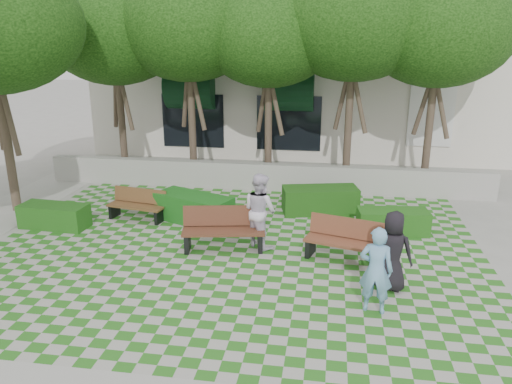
% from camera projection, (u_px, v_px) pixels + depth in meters
% --- Properties ---
extents(ground, '(90.00, 90.00, 0.00)m').
position_uv_depth(ground, '(224.00, 271.00, 11.15)').
color(ground, gray).
rests_on(ground, ground).
extents(lawn, '(12.00, 12.00, 0.00)m').
position_uv_depth(lawn, '(233.00, 252.00, 12.09)').
color(lawn, '#2B721E').
rests_on(lawn, ground).
extents(retaining_wall, '(15.00, 0.36, 0.90)m').
position_uv_depth(retaining_wall, '(263.00, 177.00, 16.85)').
color(retaining_wall, '#9E9B93').
rests_on(retaining_wall, ground).
extents(bench_east, '(1.96, 1.12, 0.98)m').
position_uv_depth(bench_east, '(346.00, 241.00, 11.53)').
color(bench_east, brown).
rests_on(bench_east, ground).
extents(bench_mid, '(2.08, 1.01, 1.05)m').
position_uv_depth(bench_mid, '(224.00, 230.00, 12.14)').
color(bench_mid, '#4F2A1B').
rests_on(bench_mid, ground).
extents(bench_west, '(1.72, 0.83, 0.87)m').
position_uv_depth(bench_west, '(137.00, 205.00, 14.13)').
color(bench_west, brown).
rests_on(bench_west, ground).
extents(hedge_east, '(1.90, 0.93, 0.64)m').
position_uv_depth(hedge_east, '(393.00, 222.00, 13.16)').
color(hedge_east, '#1C5015').
rests_on(hedge_east, ground).
extents(hedge_midright, '(2.31, 1.34, 0.76)m').
position_uv_depth(hedge_midright, '(320.00, 200.00, 14.69)').
color(hedge_midright, '#194713').
rests_on(hedge_midright, ground).
extents(hedge_midleft, '(2.39, 1.68, 0.78)m').
position_uv_depth(hedge_midleft, '(194.00, 208.00, 13.96)').
color(hedge_midleft, '#154F17').
rests_on(hedge_midleft, ground).
extents(hedge_west, '(1.88, 0.86, 0.64)m').
position_uv_depth(hedge_west, '(54.00, 216.00, 13.57)').
color(hedge_west, '#1A4D14').
rests_on(hedge_west, ground).
extents(person_blue, '(0.69, 0.51, 1.72)m').
position_uv_depth(person_blue, '(376.00, 270.00, 9.27)').
color(person_blue, '#72A9D0').
rests_on(person_blue, ground).
extents(person_dark, '(0.95, 0.76, 1.69)m').
position_uv_depth(person_dark, '(392.00, 251.00, 10.11)').
color(person_dark, black).
rests_on(person_dark, ground).
extents(person_white, '(1.15, 1.12, 1.87)m').
position_uv_depth(person_white, '(260.00, 210.00, 12.20)').
color(person_white, silver).
rests_on(person_white, ground).
extents(tree_row, '(17.70, 13.40, 7.41)m').
position_uv_depth(tree_row, '(203.00, 30.00, 15.46)').
color(tree_row, '#47382B').
rests_on(tree_row, ground).
extents(building, '(18.00, 8.92, 5.15)m').
position_uv_depth(building, '(306.00, 90.00, 23.51)').
color(building, silver).
rests_on(building, ground).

